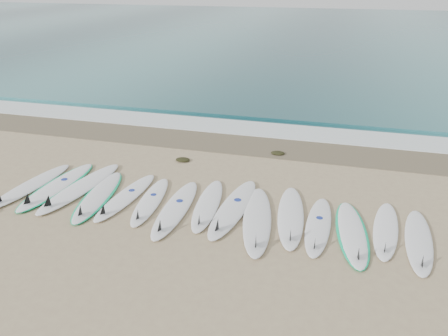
# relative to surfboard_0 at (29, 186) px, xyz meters

# --- Properties ---
(ground) EXTENTS (120.00, 120.00, 0.00)m
(ground) POSITION_rel_surfboard_0_xyz_m (4.33, 0.11, -0.06)
(ground) COLOR tan
(ocean) EXTENTS (120.00, 55.00, 0.03)m
(ocean) POSITION_rel_surfboard_0_xyz_m (4.33, 32.61, -0.04)
(ocean) COLOR #266166
(ocean) RESTS_ON ground
(wet_sand_band) EXTENTS (120.00, 1.80, 0.01)m
(wet_sand_band) POSITION_rel_surfboard_0_xyz_m (4.33, 4.21, -0.05)
(wet_sand_band) COLOR brown
(wet_sand_band) RESTS_ON ground
(foam_band) EXTENTS (120.00, 1.40, 0.04)m
(foam_band) POSITION_rel_surfboard_0_xyz_m (4.33, 5.61, -0.04)
(foam_band) COLOR silver
(foam_band) RESTS_ON ground
(wave_crest) EXTENTS (120.00, 1.00, 0.10)m
(wave_crest) POSITION_rel_surfboard_0_xyz_m (4.33, 7.11, -0.01)
(wave_crest) COLOR #266166
(wave_crest) RESTS_ON ground
(surfboard_0) EXTENTS (0.81, 2.67, 0.34)m
(surfboard_0) POSITION_rel_surfboard_0_xyz_m (0.00, 0.00, 0.00)
(surfboard_0) COLOR white
(surfboard_0) RESTS_ON ground
(surfboard_1) EXTENTS (0.79, 2.78, 0.35)m
(surfboard_1) POSITION_rel_surfboard_0_xyz_m (0.62, 0.17, -0.01)
(surfboard_1) COLOR white
(surfboard_1) RESTS_ON ground
(surfboard_2) EXTENTS (0.95, 2.96, 0.37)m
(surfboard_2) POSITION_rel_surfboard_0_xyz_m (1.21, 0.20, 0.01)
(surfboard_2) COLOR white
(surfboard_2) RESTS_ON ground
(surfboard_3) EXTENTS (0.97, 2.64, 0.33)m
(surfboard_3) POSITION_rel_surfboard_0_xyz_m (1.83, -0.02, -0.01)
(surfboard_3) COLOR silver
(surfboard_3) RESTS_ON ground
(surfboard_4) EXTENTS (0.71, 2.50, 0.31)m
(surfboard_4) POSITION_rel_surfboard_0_xyz_m (2.46, 0.08, -0.00)
(surfboard_4) COLOR white
(surfboard_4) RESTS_ON ground
(surfboard_5) EXTENTS (0.73, 2.35, 0.30)m
(surfboard_5) POSITION_rel_surfboard_0_xyz_m (3.08, 0.05, -0.01)
(surfboard_5) COLOR white
(surfboard_5) RESTS_ON ground
(surfboard_6) EXTENTS (0.66, 2.67, 0.34)m
(surfboard_6) POSITION_rel_surfboard_0_xyz_m (3.75, -0.14, 0.00)
(surfboard_6) COLOR white
(surfboard_6) RESTS_ON ground
(surfboard_7) EXTENTS (0.74, 2.46, 0.31)m
(surfboard_7) POSITION_rel_surfboard_0_xyz_m (4.37, 0.22, -0.00)
(surfboard_7) COLOR white
(surfboard_7) RESTS_ON ground
(surfboard_8) EXTENTS (0.79, 2.83, 0.36)m
(surfboard_8) POSITION_rel_surfboard_0_xyz_m (4.95, 0.21, 0.00)
(surfboard_8) COLOR white
(surfboard_8) RESTS_ON ground
(surfboard_9) EXTENTS (1.04, 2.87, 0.36)m
(surfboard_9) POSITION_rel_surfboard_0_xyz_m (5.55, -0.14, 0.00)
(surfboard_9) COLOR white
(surfboard_9) RESTS_ON ground
(surfboard_10) EXTENTS (0.84, 2.68, 0.34)m
(surfboard_10) POSITION_rel_surfboard_0_xyz_m (6.20, 0.20, 0.00)
(surfboard_10) COLOR white
(surfboard_10) RESTS_ON ground
(surfboard_11) EXTENTS (0.53, 2.38, 0.30)m
(surfboard_11) POSITION_rel_surfboard_0_xyz_m (6.78, -0.03, -0.01)
(surfboard_11) COLOR white
(surfboard_11) RESTS_ON ground
(surfboard_12) EXTENTS (0.88, 2.54, 0.32)m
(surfboard_12) POSITION_rel_surfboard_0_xyz_m (7.44, -0.10, -0.01)
(surfboard_12) COLOR white
(surfboard_12) RESTS_ON ground
(surfboard_13) EXTENTS (0.69, 2.33, 0.29)m
(surfboard_13) POSITION_rel_surfboard_0_xyz_m (8.08, 0.17, -0.01)
(surfboard_13) COLOR white
(surfboard_13) RESTS_ON ground
(surfboard_14) EXTENTS (0.68, 2.44, 0.31)m
(surfboard_14) POSITION_rel_surfboard_0_xyz_m (8.66, -0.09, -0.00)
(surfboard_14) COLOR white
(surfboard_14) RESTS_ON ground
(seaweed_near) EXTENTS (0.39, 0.31, 0.08)m
(seaweed_near) POSITION_rel_surfboard_0_xyz_m (2.96, 2.52, -0.02)
(seaweed_near) COLOR black
(seaweed_near) RESTS_ON ground
(seaweed_far) EXTENTS (0.39, 0.30, 0.08)m
(seaweed_far) POSITION_rel_surfboard_0_xyz_m (5.40, 3.67, -0.02)
(seaweed_far) COLOR black
(seaweed_far) RESTS_ON ground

